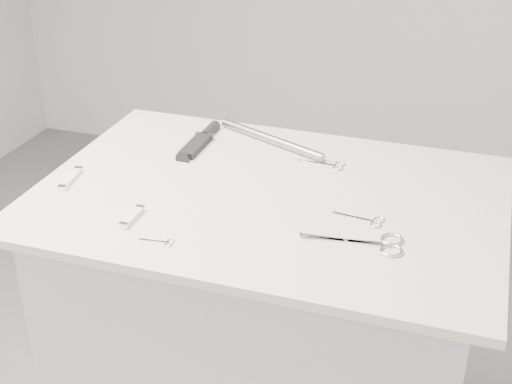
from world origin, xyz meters
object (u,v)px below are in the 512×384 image
(embroidery_scissors_b, at_px, (330,165))
(metal_rail, at_px, (271,139))
(plinth, at_px, (267,360))
(large_shears, at_px, (375,243))
(sheathed_knife, at_px, (202,139))
(pocket_knife_a, at_px, (71,178))
(pocket_knife_b, at_px, (132,217))
(tiny_scissors, at_px, (162,242))
(embroidery_scissors_a, at_px, (367,220))

(embroidery_scissors_b, relative_size, metal_rail, 0.34)
(plinth, xyz_separation_m, large_shears, (0.26, -0.14, 0.47))
(sheathed_knife, relative_size, pocket_knife_a, 1.88)
(metal_rail, bearing_deg, embroidery_scissors_b, -24.60)
(large_shears, distance_m, metal_rail, 0.51)
(plinth, bearing_deg, pocket_knife_b, -139.29)
(embroidery_scissors_b, distance_m, pocket_knife_a, 0.59)
(large_shears, height_order, tiny_scissors, large_shears)
(sheathed_knife, bearing_deg, plinth, -130.54)
(plinth, bearing_deg, pocket_knife_a, -168.84)
(large_shears, xyz_separation_m, metal_rail, (-0.33, 0.39, 0.01))
(embroidery_scissors_a, distance_m, tiny_scissors, 0.41)
(sheathed_knife, bearing_deg, embroidery_scissors_b, -95.23)
(pocket_knife_a, distance_m, metal_rail, 0.50)
(plinth, relative_size, metal_rail, 2.78)
(tiny_scissors, xyz_separation_m, metal_rail, (0.06, 0.51, 0.01))
(sheathed_knife, xyz_separation_m, pocket_knife_b, (0.01, -0.40, -0.00))
(large_shears, height_order, pocket_knife_a, pocket_knife_a)
(embroidery_scissors_b, bearing_deg, metal_rail, 156.44)
(plinth, bearing_deg, sheathed_knife, 139.66)
(pocket_knife_b, bearing_deg, tiny_scissors, -123.06)
(sheathed_knife, distance_m, pocket_knife_a, 0.35)
(pocket_knife_a, bearing_deg, tiny_scissors, -127.89)
(large_shears, relative_size, metal_rail, 0.61)
(sheathed_knife, bearing_deg, pocket_knife_a, 145.49)
(embroidery_scissors_a, bearing_deg, tiny_scissors, -143.59)
(large_shears, relative_size, embroidery_scissors_b, 1.82)
(plinth, bearing_deg, tiny_scissors, -117.42)
(large_shears, distance_m, pocket_knife_b, 0.49)
(large_shears, bearing_deg, pocket_knife_a, 168.86)
(embroidery_scissors_a, relative_size, sheathed_knife, 0.53)
(pocket_knife_b, relative_size, metal_rail, 0.26)
(tiny_scissors, bearing_deg, sheathed_knife, 95.67)
(embroidery_scissors_b, height_order, pocket_knife_a, pocket_knife_a)
(plinth, xyz_separation_m, sheathed_knife, (-0.24, 0.20, 0.48))
(tiny_scissors, bearing_deg, embroidery_scissors_b, 54.96)
(tiny_scissors, distance_m, pocket_knife_b, 0.11)
(large_shears, relative_size, pocket_knife_a, 1.85)
(embroidery_scissors_a, distance_m, pocket_knife_b, 0.47)
(large_shears, distance_m, pocket_knife_a, 0.69)
(tiny_scissors, distance_m, pocket_knife_a, 0.35)
(embroidery_scissors_b, distance_m, sheathed_knife, 0.33)
(metal_rail, bearing_deg, large_shears, -49.52)
(large_shears, bearing_deg, tiny_scissors, -169.66)
(sheathed_knife, height_order, metal_rail, metal_rail)
(pocket_knife_a, distance_m, pocket_knife_b, 0.24)
(large_shears, bearing_deg, metal_rail, 123.40)
(embroidery_scissors_b, bearing_deg, large_shears, -61.31)
(tiny_scissors, height_order, metal_rail, metal_rail)
(plinth, height_order, pocket_knife_a, pocket_knife_a)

